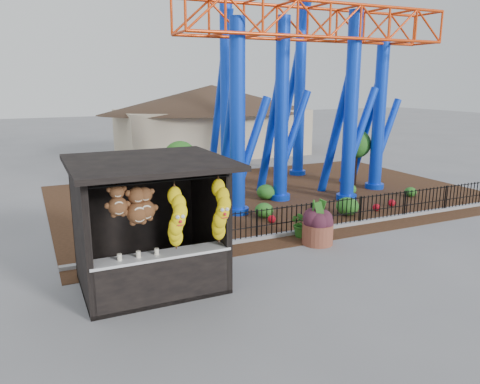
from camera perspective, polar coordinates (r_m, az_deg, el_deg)
name	(u,v)px	position (r m, az deg, el deg)	size (l,w,h in m)	color
ground	(283,281)	(11.85, 5.21, -10.77)	(120.00, 120.00, 0.00)	slate
mulch_bed	(271,195)	(20.34, 3.77, -0.40)	(18.00, 12.00, 0.02)	#331E11
curb	(341,226)	(16.27, 12.21, -4.02)	(18.00, 0.18, 0.12)	gray
prize_booth	(152,228)	(11.04, -10.68, -4.29)	(3.50, 3.40, 3.12)	black
picket_fence	(363,210)	(16.69, 14.76, -2.14)	(12.20, 0.06, 1.00)	black
roller_coaster	(294,42)	(20.57, 6.61, 17.76)	(11.00, 6.37, 10.82)	#0C38D5
terracotta_planter	(317,234)	(14.45, 9.42, -5.04)	(0.94, 0.94, 0.64)	brown
planter_foliage	(318,213)	(14.27, 9.52, -2.60)	(0.70, 0.70, 0.64)	#361522
potted_plant	(303,223)	(14.97, 7.66, -3.76)	(0.83, 0.72, 0.92)	#244D16
landscaping	(318,200)	(18.62, 9.46, -0.92)	(7.75, 4.17, 0.67)	#255D1B
pavilion	(212,109)	(31.55, -3.46, 10.12)	(15.00, 15.00, 4.80)	#BFAD8C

